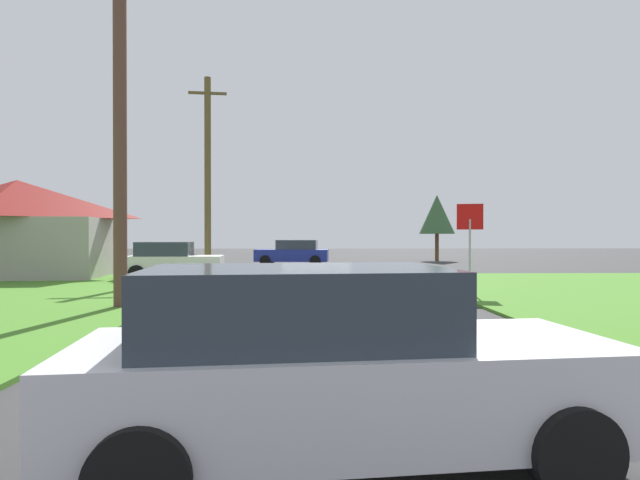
# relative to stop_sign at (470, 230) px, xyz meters

# --- Properties ---
(ground_plane) EXTENTS (120.00, 120.00, 0.00)m
(ground_plane) POSITION_rel_stop_sign_xyz_m (-4.86, 2.42, -2.07)
(ground_plane) COLOR #323232
(lane_stripe_center) EXTENTS (0.20, 14.00, 0.01)m
(lane_stripe_center) POSITION_rel_stop_sign_xyz_m (-4.86, -5.58, -2.07)
(lane_stripe_center) COLOR yellow
(lane_stripe_center) RESTS_ON ground
(stop_sign) EXTENTS (0.81, 0.24, 2.91)m
(stop_sign) POSITION_rel_stop_sign_xyz_m (0.00, 0.00, 0.00)
(stop_sign) COLOR #9EA0A8
(stop_sign) RESTS_ON ground
(car_behind_on_main_road) EXTENTS (4.53, 2.26, 1.62)m
(car_behind_on_main_road) POSITION_rel_stop_sign_xyz_m (-5.09, -12.50, -1.27)
(car_behind_on_main_road) COLOR silver
(car_behind_on_main_road) RESTS_ON ground
(car_approaching_junction) EXTENTS (4.76, 2.48, 1.62)m
(car_approaching_junction) POSITION_rel_stop_sign_xyz_m (-5.98, 17.12, -1.27)
(car_approaching_junction) COLOR navy
(car_approaching_junction) RESTS_ON ground
(parked_car_near_building) EXTENTS (4.14, 2.35, 1.62)m
(parked_car_near_building) POSITION_rel_stop_sign_xyz_m (-10.99, 6.26, -1.27)
(parked_car_near_building) COLOR white
(parked_car_near_building) RESTS_ON ground
(utility_pole_near) EXTENTS (1.78, 0.55, 9.02)m
(utility_pole_near) POSITION_rel_stop_sign_xyz_m (-10.00, -3.17, 2.53)
(utility_pole_near) COLOR brown
(utility_pole_near) RESTS_ON ground
(utility_pole_mid) EXTENTS (1.80, 0.31, 9.46)m
(utility_pole_mid) POSITION_rel_stop_sign_xyz_m (-9.91, 8.74, 2.77)
(utility_pole_mid) COLOR brown
(utility_pole_mid) RESTS_ON ground
(oak_tree_left) EXTENTS (2.70, 2.70, 5.01)m
(oak_tree_left) POSITION_rel_stop_sign_xyz_m (4.83, 23.28, 1.43)
(oak_tree_left) COLOR brown
(oak_tree_left) RESTS_ON ground
(barn) EXTENTS (8.11, 5.98, 4.36)m
(barn) POSITION_rel_stop_sign_xyz_m (-18.06, 7.16, 0.11)
(barn) COLOR gray
(barn) RESTS_ON ground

